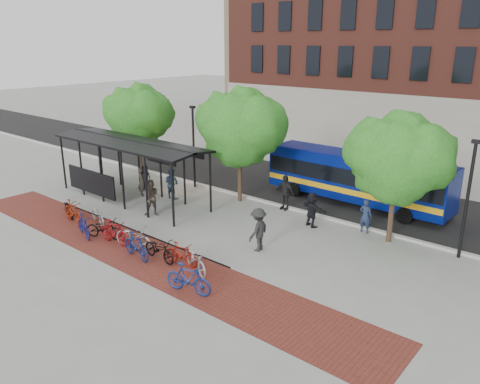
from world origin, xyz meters
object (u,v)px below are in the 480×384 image
Objects in this scene: lamp_post_left at (194,144)px; bus at (356,176)px; bus_shelter at (128,149)px; lamp_post_right at (468,197)px; tree_c at (400,156)px; bike_6 at (133,237)px; bike_8 at (159,249)px; bike_11 at (188,279)px; pedestrian_4 at (285,192)px; bike_7 at (136,246)px; bike_9 at (181,254)px; tree_b at (242,125)px; bike_1 at (73,212)px; pedestrian_0 at (145,177)px; pedestrian_2 at (172,183)px; bike_2 at (98,215)px; bike_0 at (69,208)px; bike_10 at (195,259)px; pedestrian_7 at (366,216)px; bike_5 at (115,232)px; tree_a at (139,113)px; pedestrian_5 at (312,210)px; pedestrian_8 at (152,198)px; pedestrian_9 at (258,230)px; bike_3 at (84,226)px; bike_4 at (104,229)px.

lamp_post_left is 10.04m from bus.
bus_shelter is 17.61m from lamp_post_right.
tree_c reaches higher than bus_shelter.
bike_8 is at bearing -103.23° from bike_6.
pedestrian_4 reaches higher than bike_11.
bike_7 is at bearing -131.76° from bike_6.
bike_9 is at bearing -47.68° from lamp_post_left.
bike_1 is at bearing -118.34° from tree_b.
pedestrian_0 is 2.63m from pedestrian_2.
bike_2 is 8.73m from bike_11.
lamp_post_left is 8.45m from bike_0.
pedestrian_2 is at bearing 48.36° from bike_8.
pedestrian_7 is at bearing -0.32° from bike_10.
bike_5 is (4.64, -4.53, -2.43)m from bus_shelter.
tree_b is 9.34m from bike_8.
bike_6 is (5.63, -4.24, -2.46)m from bus_shelter.
pedestrian_0 is (-6.51, 6.01, 0.24)m from bike_6.
bike_10 is 1.20× the size of pedestrian_7.
tree_a is at bearing 37.50° from bike_1.
pedestrian_2 is (-12.48, -2.23, -3.14)m from tree_c.
bus_shelter is 11.04m from pedestrian_5.
tree_a is 3.46× the size of bike_2.
bike_7 is 5.17m from pedestrian_8.
tree_a reaches higher than tree_c.
pedestrian_2 is 8.70m from pedestrian_9.
bus is at bearing 12.68° from pedestrian_8.
bike_5 is at bearing 44.80° from pedestrian_7.
bike_1 is at bearing -127.69° from bus.
bike_5 is 0.99× the size of bike_11.
tree_a is at bearing -172.47° from pedestrian_4.
tree_b is at bearing -8.02° from bike_5.
bus reaches higher than bike_0.
bike_7 is (-7.64, -8.65, -3.49)m from tree_c.
bike_8 is at bearing -74.57° from tree_b.
tree_c reaches higher than bike_11.
bike_6 is (2.83, 0.71, -0.01)m from bike_3.
lamp_post_right reaches higher than bike_8.
bike_4 is at bearing -50.15° from bus_shelter.
pedestrian_0 is at bearing 43.67° from bike_2.
pedestrian_2 is at bearing -0.70° from bike_1.
bike_10 is at bearing -23.41° from bus_shelter.
bus_shelter reaches higher than bike_5.
bike_4 is 0.98× the size of bike_11.
bike_8 is at bearing -30.07° from bus_shelter.
pedestrian_2 is (-5.74, 5.93, 0.41)m from bike_8.
pedestrian_2 is (-0.13, 5.14, 0.45)m from bike_2.
pedestrian_8 is (-5.43, 3.03, 0.48)m from bike_9.
bus reaches higher than bike_2.
tree_c is at bearing -1.10° from lamp_post_left.
pedestrian_2 is at bearing 76.17° from bike_10.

